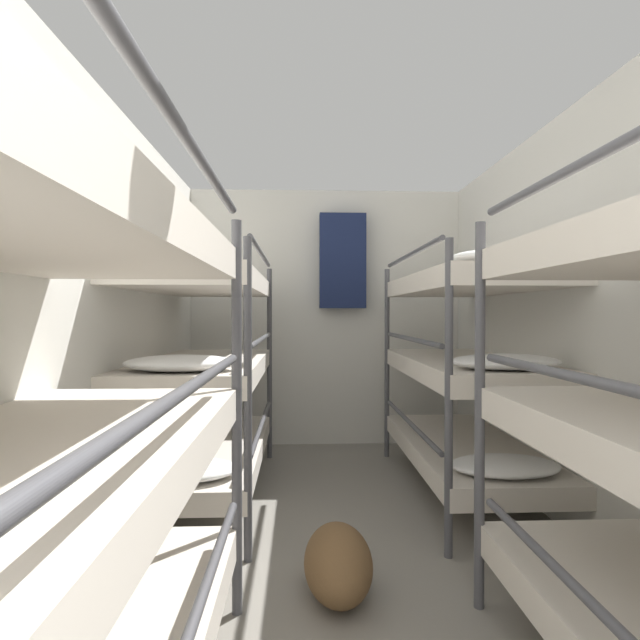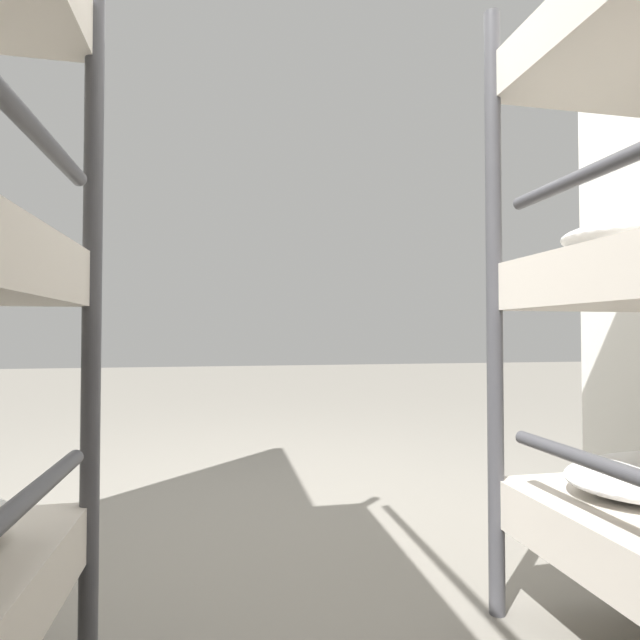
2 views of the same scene
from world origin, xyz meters
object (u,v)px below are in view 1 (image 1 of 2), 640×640
(hanging_coat, at_px, (343,261))
(bunk_stack_left_far, at_px, (204,368))
(bunk_stack_left_near, at_px, (5,481))
(duffel_bag, at_px, (338,563))
(bunk_stack_right_far, at_px, (467,367))

(hanging_coat, bearing_deg, bunk_stack_left_far, -128.87)
(bunk_stack_left_near, bearing_deg, duffel_bag, 53.12)
(bunk_stack_left_near, height_order, hanging_coat, hanging_coat)
(bunk_stack_left_near, xyz_separation_m, bunk_stack_right_far, (1.82, 2.30, 0.00))
(duffel_bag, height_order, hanging_coat, hanging_coat)
(bunk_stack_right_far, bearing_deg, hanging_coat, 119.83)
(bunk_stack_left_near, bearing_deg, bunk_stack_left_far, 90.00)
(bunk_stack_right_far, bearing_deg, duffel_bag, -129.68)
(bunk_stack_left_far, relative_size, duffel_bag, 3.62)
(duffel_bag, bearing_deg, bunk_stack_left_far, 124.60)
(bunk_stack_left_near, relative_size, bunk_stack_right_far, 1.00)
(bunk_stack_left_far, bearing_deg, hanging_coat, 51.13)
(bunk_stack_left_far, height_order, hanging_coat, hanging_coat)
(bunk_stack_right_far, distance_m, hanging_coat, 1.75)
(hanging_coat, bearing_deg, bunk_stack_left_near, -106.38)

